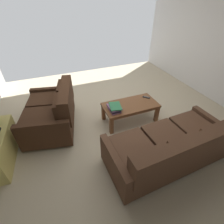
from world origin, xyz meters
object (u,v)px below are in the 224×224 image
(loveseat_near, at_px, (53,112))
(coffee_table, at_px, (130,107))
(book_stack, at_px, (115,108))
(tv_remote, at_px, (146,97))
(sofa_main, at_px, (170,148))

(loveseat_near, bearing_deg, coffee_table, 166.20)
(book_stack, xyz_separation_m, tv_remote, (-0.82, -0.17, -0.04))
(sofa_main, distance_m, coffee_table, 1.21)
(coffee_table, relative_size, book_stack, 3.40)
(loveseat_near, height_order, tv_remote, loveseat_near)
(sofa_main, relative_size, coffee_table, 1.75)
(tv_remote, bearing_deg, sofa_main, 74.60)
(loveseat_near, bearing_deg, book_stack, 159.17)
(sofa_main, xyz_separation_m, coffee_table, (0.07, -1.21, -0.00))
(loveseat_near, distance_m, tv_remote, 1.98)
(book_stack, distance_m, tv_remote, 0.84)
(book_stack, bearing_deg, tv_remote, -168.40)
(coffee_table, bearing_deg, tv_remote, -166.09)
(book_stack, bearing_deg, sofa_main, 111.61)
(loveseat_near, bearing_deg, sofa_main, 135.16)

